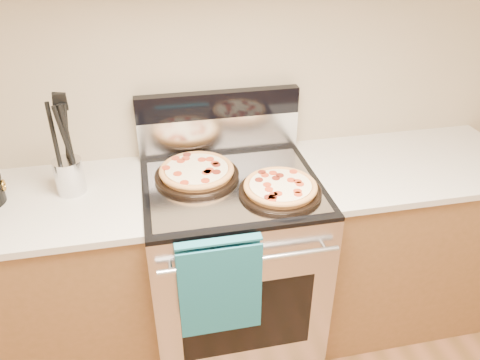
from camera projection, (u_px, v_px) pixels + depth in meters
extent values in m
plane|color=tan|center=(216.00, 61.00, 2.09)|extent=(4.00, 0.00, 4.00)
cube|color=#B7B7BC|center=(232.00, 266.00, 2.26)|extent=(0.76, 0.68, 0.90)
cube|color=black|center=(248.00, 318.00, 1.97)|extent=(0.56, 0.01, 0.40)
cube|color=black|center=(231.00, 185.00, 2.02)|extent=(0.76, 0.68, 0.02)
cube|color=silver|center=(219.00, 134.00, 2.23)|extent=(0.76, 0.06, 0.18)
cube|color=black|center=(218.00, 104.00, 2.15)|extent=(0.76, 0.06, 0.12)
cylinder|color=silver|center=(251.00, 261.00, 1.76)|extent=(0.70, 0.03, 0.03)
cube|color=gray|center=(233.00, 186.00, 1.99)|extent=(0.70, 0.55, 0.01)
cube|color=brown|center=(42.00, 290.00, 2.13)|extent=(1.00, 0.62, 0.88)
cube|color=#BEB5AA|center=(17.00, 207.00, 1.90)|extent=(1.02, 0.64, 0.03)
cube|color=brown|center=(396.00, 240.00, 2.44)|extent=(1.00, 0.62, 0.88)
cube|color=#BEB5AA|center=(413.00, 164.00, 2.21)|extent=(1.02, 0.64, 0.03)
cylinder|color=silver|center=(69.00, 176.00, 1.94)|extent=(0.13, 0.13, 0.15)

